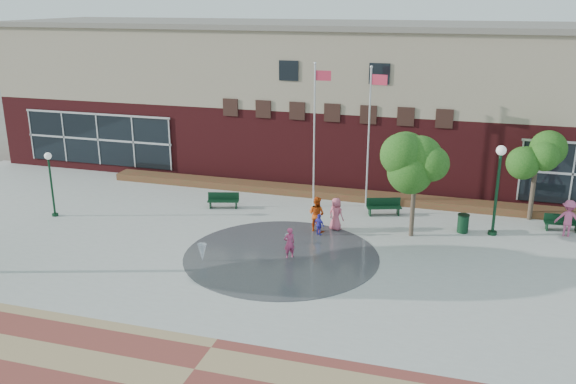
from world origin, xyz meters
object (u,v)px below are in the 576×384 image
(flagpole_left, at_px, (315,129))
(child_splash, at_px, (289,243))
(trash_can, at_px, (463,223))
(flagpole_right, at_px, (370,131))
(bench_left, at_px, (223,203))

(flagpole_left, distance_m, child_splash, 7.73)
(trash_can, bearing_deg, child_splash, -143.52)
(flagpole_right, bearing_deg, bench_left, -153.27)
(flagpole_left, bearing_deg, bench_left, -161.22)
(bench_left, distance_m, child_splash, 7.35)
(trash_can, bearing_deg, flagpole_left, 167.80)
(child_splash, bearing_deg, bench_left, -85.60)
(trash_can, bearing_deg, bench_left, 179.96)
(flagpole_right, relative_size, child_splash, 5.41)
(flagpole_right, height_order, child_splash, flagpole_right)
(child_splash, bearing_deg, flagpole_left, -125.01)
(trash_can, height_order, child_splash, child_splash)
(flagpole_left, xyz_separation_m, bench_left, (-4.52, -1.65, -3.96))
(bench_left, bearing_deg, flagpole_right, 1.81)
(flagpole_left, relative_size, trash_can, 8.34)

